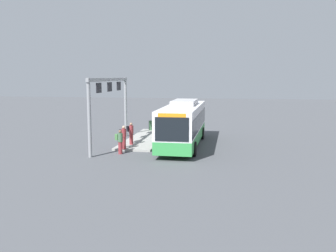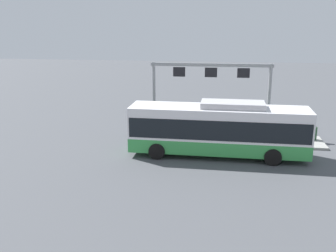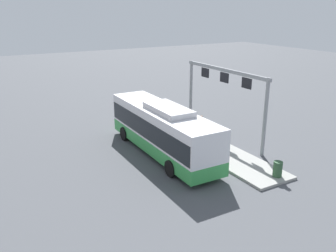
% 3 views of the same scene
% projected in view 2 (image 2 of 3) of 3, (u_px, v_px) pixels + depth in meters
% --- Properties ---
extents(ground_plane, '(120.00, 120.00, 0.00)m').
position_uv_depth(ground_plane, '(217.00, 156.00, 23.98)').
color(ground_plane, '#4C4F54').
extents(platform_curb, '(10.00, 2.80, 0.16)m').
position_uv_depth(platform_curb, '(249.00, 140.00, 26.90)').
color(platform_curb, '#9E9E99').
rests_on(platform_curb, ground).
extents(bus_main, '(10.91, 2.78, 3.46)m').
position_uv_depth(bus_main, '(218.00, 128.00, 23.50)').
color(bus_main, green).
rests_on(bus_main, ground).
extents(person_boarding, '(0.55, 0.60, 1.67)m').
position_uv_depth(person_boarding, '(181.00, 122.00, 27.84)').
color(person_boarding, maroon).
rests_on(person_boarding, platform_curb).
extents(person_waiting_near, '(0.38, 0.56, 1.67)m').
position_uv_depth(person_waiting_near, '(168.00, 124.00, 28.00)').
color(person_waiting_near, maroon).
rests_on(person_waiting_near, ground).
extents(person_waiting_mid, '(0.45, 0.59, 1.67)m').
position_uv_depth(person_waiting_mid, '(205.00, 123.00, 27.54)').
color(person_waiting_mid, maroon).
rests_on(person_waiting_mid, platform_curb).
extents(platform_sign_gantry, '(8.98, 0.24, 5.20)m').
position_uv_depth(platform_sign_gantry, '(211.00, 83.00, 28.41)').
color(platform_sign_gantry, gray).
rests_on(platform_sign_gantry, ground).
extents(trash_bin, '(0.52, 0.52, 0.90)m').
position_uv_depth(trash_bin, '(313.00, 133.00, 26.60)').
color(trash_bin, '#2D5133').
rests_on(trash_bin, platform_curb).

